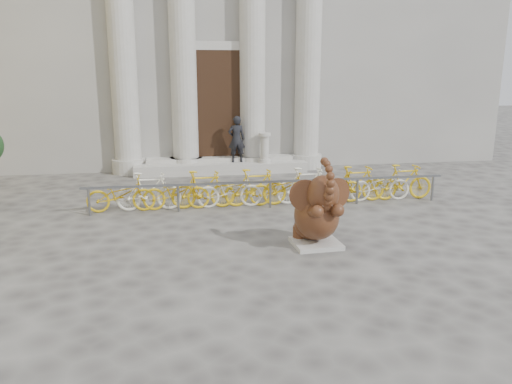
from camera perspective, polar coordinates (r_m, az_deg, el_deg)
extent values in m
plane|color=#474442|center=(8.82, 1.90, -9.64)|extent=(80.00, 80.00, 0.00)
cube|color=gray|center=(23.14, -5.68, 19.80)|extent=(22.00, 10.00, 12.00)
cube|color=black|center=(17.98, -4.30, 9.81)|extent=(2.40, 0.16, 4.00)
cylinder|color=#A8A59E|center=(17.83, -15.02, 14.84)|extent=(0.90, 0.90, 8.00)
cylinder|color=#A8A59E|center=(17.76, -8.36, 15.15)|extent=(0.90, 0.90, 8.00)
cylinder|color=#A8A59E|center=(17.98, -0.41, 15.27)|extent=(0.90, 0.90, 8.00)
cylinder|color=#A8A59E|center=(18.39, 5.98, 15.16)|extent=(0.90, 0.90, 8.00)
cube|color=#A8A59E|center=(17.73, -4.03, 2.85)|extent=(6.00, 1.20, 0.36)
cube|color=#A8A59E|center=(10.37, 6.86, -5.84)|extent=(0.99, 0.90, 0.09)
ellipsoid|color=black|center=(10.45, 6.54, -3.78)|extent=(0.83, 0.79, 0.60)
ellipsoid|color=black|center=(10.20, 6.92, -2.67)|extent=(0.96, 1.18, 0.98)
cylinder|color=black|center=(10.53, 4.99, -4.51)|extent=(0.30, 0.30, 0.24)
cylinder|color=black|center=(10.69, 7.60, -4.31)|extent=(0.30, 0.30, 0.24)
cylinder|color=black|center=(9.74, 6.54, -2.29)|extent=(0.26, 0.57, 0.37)
cylinder|color=black|center=(9.88, 8.81, -2.14)|extent=(0.26, 0.57, 0.37)
ellipsoid|color=black|center=(9.76, 7.67, -0.24)|extent=(0.67, 0.64, 0.75)
cylinder|color=black|center=(9.77, 5.67, -0.40)|extent=(0.63, 0.21, 0.64)
cylinder|color=black|center=(9.98, 9.16, -0.21)|extent=(0.61, 0.27, 0.64)
cone|color=beige|center=(9.59, 7.39, -1.42)|extent=(0.13, 0.22, 0.10)
cone|color=beige|center=(9.66, 8.65, -1.34)|extent=(0.11, 0.22, 0.10)
cube|color=slate|center=(12.94, 1.65, 1.19)|extent=(9.52, 0.06, 0.06)
cylinder|color=slate|center=(12.97, -18.54, -1.08)|extent=(0.06, 0.06, 0.70)
cylinder|color=slate|center=(12.79, -8.88, -0.72)|extent=(0.06, 0.06, 0.70)
cylinder|color=slate|center=(13.02, 1.64, -0.31)|extent=(0.06, 0.06, 0.70)
cylinder|color=slate|center=(13.67, 11.48, 0.09)|extent=(0.06, 0.06, 0.70)
cylinder|color=slate|center=(14.58, 19.52, 0.41)|extent=(0.06, 0.06, 0.70)
imported|color=gold|center=(13.07, -15.20, -0.06)|extent=(1.70, 0.50, 1.00)
imported|color=silver|center=(13.02, -12.17, 0.06)|extent=(1.66, 0.47, 1.00)
imported|color=gold|center=(13.00, -9.12, 0.18)|extent=(1.70, 0.50, 1.00)
imported|color=gold|center=(13.02, -6.07, 0.29)|extent=(1.66, 0.47, 1.00)
imported|color=silver|center=(13.07, -3.04, 0.41)|extent=(1.70, 0.50, 1.00)
imported|color=gold|center=(13.17, -0.04, 0.52)|extent=(1.66, 0.47, 1.00)
imported|color=gold|center=(13.29, 2.91, 0.63)|extent=(1.70, 0.50, 1.00)
imported|color=silver|center=(13.45, 5.80, 0.74)|extent=(1.66, 0.47, 1.00)
imported|color=gold|center=(13.65, 8.61, 0.84)|extent=(1.70, 0.50, 1.00)
imported|color=gold|center=(13.88, 11.33, 0.94)|extent=(1.66, 0.47, 1.00)
imported|color=silver|center=(14.13, 13.96, 1.03)|extent=(1.70, 0.50, 1.00)
imported|color=gold|center=(14.42, 16.49, 1.11)|extent=(1.66, 0.47, 1.00)
imported|color=black|center=(17.58, -2.24, 6.06)|extent=(0.62, 0.43, 1.63)
cylinder|color=#A8A59E|center=(17.60, 0.99, 3.61)|extent=(0.43, 0.43, 0.13)
cylinder|color=#A8A59E|center=(17.53, 0.99, 4.94)|extent=(0.30, 0.30, 0.96)
cylinder|color=#A8A59E|center=(17.46, 1.00, 6.60)|extent=(0.43, 0.43, 0.11)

